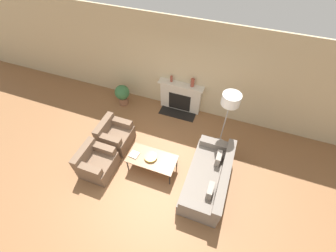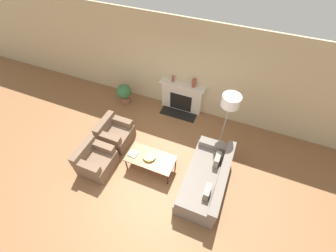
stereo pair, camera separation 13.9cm
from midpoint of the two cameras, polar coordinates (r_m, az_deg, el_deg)
The scene contains 13 objects.
ground_plane at distance 5.89m, azimuth -5.53°, elevation -13.38°, with size 18.00×18.00×0.00m, color brown.
wall_back at distance 6.63m, azimuth 4.00°, elevation 14.19°, with size 18.00×0.06×2.90m.
fireplace at distance 7.12m, azimuth 2.61°, elevation 7.33°, with size 1.40×0.59×1.01m.
couch at distance 5.63m, azimuth 9.71°, elevation -12.89°, with size 0.93×1.99×0.75m.
armchair_near at distance 6.06m, azimuth -18.40°, elevation -8.84°, with size 0.80×0.83×0.75m.
armchair_far at distance 6.47m, azimuth -13.96°, elevation -2.33°, with size 0.80×0.83×0.75m.
coffee_table at distance 5.69m, azimuth -4.79°, elevation -8.39°, with size 1.22×0.62×0.45m.
bowl at distance 5.65m, azimuth -5.13°, elevation -7.81°, with size 0.32×0.32×0.07m.
book at distance 5.77m, azimuth -9.26°, elevation -7.16°, with size 0.24×0.23×0.02m.
floor_lamp at distance 5.48m, azimuth 14.73°, elevation 5.37°, with size 0.44×0.44×1.85m.
mantel_vase_left at distance 6.82m, azimuth 0.26°, elevation 11.90°, with size 0.07×0.07×0.19m.
mantel_vase_center_left at distance 6.65m, azimuth 5.64°, elevation 10.91°, with size 0.11×0.11×0.26m.
potted_plant at distance 7.52m, azimuth -12.03°, elevation 7.97°, with size 0.47×0.47×0.71m.
Camera 1 is at (1.41, -2.42, 5.17)m, focal length 24.00 mm.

